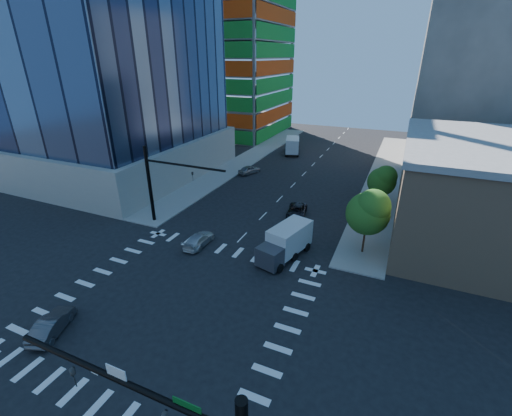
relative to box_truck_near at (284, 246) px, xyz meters
The scene contains 16 objects.
ground 11.44m from the box_truck_near, 119.12° to the right, with size 160.00×160.00×0.00m, color black.
road_markings 11.44m from the box_truck_near, 119.12° to the right, with size 20.00×20.00×0.01m, color silver.
sidewalk_ne 30.91m from the box_truck_near, 76.95° to the left, with size 5.00×60.00×0.15m, color gray.
sidewalk_nw 35.09m from the box_truck_near, 120.93° to the left, with size 5.00×60.00×0.15m, color gray.
construction_building 65.80m from the box_truck_near, 122.35° to the left, with size 25.16×34.50×70.60m.
commercial_building 23.25m from the box_truck_near, 31.81° to the left, with size 20.50×22.50×10.60m.
bg_building_ne 51.50m from the box_truck_near, 64.53° to the left, with size 24.00×30.00×28.00m, color #5C5753.
signal_mast_nw 16.13m from the box_truck_near, behind, with size 10.20×0.40×9.00m.
tree_south 8.78m from the box_truck_near, 29.28° to the left, with size 4.16×4.16×6.82m.
tree_north 17.80m from the box_truck_near, 65.15° to the left, with size 3.54×3.52×5.78m.
car_nb_far 9.82m from the box_truck_near, 99.93° to the left, with size 2.21×4.79×1.33m, color black.
car_sb_near 9.05m from the box_truck_near, behind, with size 1.78×4.37×1.27m, color silver.
car_sb_mid 26.54m from the box_truck_near, 121.92° to the left, with size 1.65×4.10×1.40m, color gray.
car_sb_cross 19.93m from the box_truck_near, 126.52° to the right, with size 1.44×4.12×1.36m, color #444347.
box_truck_near is the anchor object (origin of this frame).
box_truck_far 39.66m from the box_truck_near, 106.89° to the left, with size 4.44×6.87×3.33m.
Camera 1 is at (14.59, -17.50, 18.27)m, focal length 24.00 mm.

